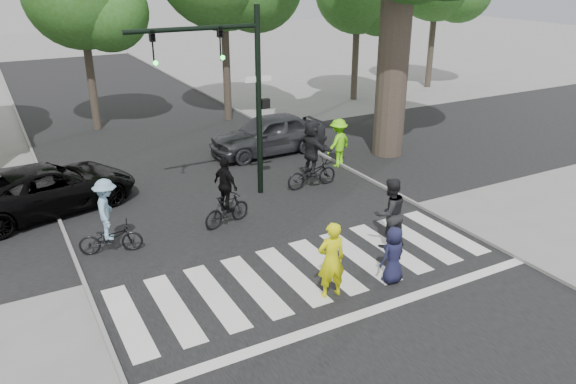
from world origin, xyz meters
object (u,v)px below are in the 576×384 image
at_px(traffic_signal, 233,78).
at_px(cyclist_left, 108,222).
at_px(cyclist_right, 312,158).
at_px(pedestrian_adult, 390,213).
at_px(cyclist_mid, 226,198).
at_px(car_grey, 268,134).
at_px(pedestrian_child, 393,255).
at_px(pedestrian_woman, 331,260).
at_px(car_suv, 49,188).

xyz_separation_m(traffic_signal, cyclist_left, (-4.45, -1.89, -3.01)).
height_order(cyclist_left, cyclist_right, cyclist_right).
bearing_deg(pedestrian_adult, traffic_signal, -66.07).
height_order(pedestrian_adult, cyclist_mid, cyclist_mid).
bearing_deg(car_grey, cyclist_left, -54.80).
xyz_separation_m(cyclist_right, car_grey, (0.38, 4.02, -0.26)).
relative_size(pedestrian_child, cyclist_mid, 0.69).
relative_size(pedestrian_woman, cyclist_left, 0.90).
xyz_separation_m(pedestrian_adult, car_suv, (-7.65, 6.91, -0.24)).
distance_m(cyclist_mid, car_grey, 6.79).
height_order(cyclist_left, car_grey, cyclist_left).
distance_m(pedestrian_child, cyclist_mid, 5.32).
height_order(traffic_signal, pedestrian_adult, traffic_signal).
relative_size(pedestrian_child, cyclist_left, 0.69).
distance_m(pedestrian_child, cyclist_right, 6.41).
xyz_separation_m(pedestrian_child, car_suv, (-6.59, 8.43, 0.01)).
xyz_separation_m(pedestrian_woman, cyclist_right, (3.11, 6.05, 0.13)).
distance_m(traffic_signal, pedestrian_woman, 7.09).
relative_size(traffic_signal, cyclist_left, 2.91).
distance_m(cyclist_left, cyclist_right, 7.22).
xyz_separation_m(cyclist_mid, car_suv, (-4.36, 3.61, -0.12)).
xyz_separation_m(cyclist_left, cyclist_right, (7.06, 1.52, 0.16)).
xyz_separation_m(pedestrian_woman, car_grey, (3.49, 10.06, -0.12)).
height_order(pedestrian_woman, cyclist_left, cyclist_left).
xyz_separation_m(pedestrian_adult, cyclist_right, (0.42, 4.71, 0.09)).
xyz_separation_m(pedestrian_adult, car_grey, (0.79, 8.73, -0.17)).
bearing_deg(cyclist_mid, traffic_signal, 58.13).
bearing_deg(pedestrian_adult, pedestrian_child, 55.54).
bearing_deg(traffic_signal, pedestrian_child, -80.30).
distance_m(cyclist_left, car_grey, 9.27).
height_order(pedestrian_child, car_suv, car_suv).
relative_size(traffic_signal, pedestrian_child, 4.21).
relative_size(car_suv, car_grey, 1.11).
relative_size(traffic_signal, cyclist_right, 2.53).
bearing_deg(pedestrian_woman, cyclist_right, -110.45).
height_order(traffic_signal, cyclist_mid, traffic_signal).
relative_size(cyclist_left, car_suv, 0.39).
bearing_deg(cyclist_mid, pedestrian_child, -65.18).
bearing_deg(traffic_signal, car_suv, 161.45).
distance_m(cyclist_mid, car_suv, 5.66).
xyz_separation_m(pedestrian_adult, cyclist_left, (-6.64, 3.19, -0.08)).
relative_size(pedestrian_woman, pedestrian_child, 1.30).
xyz_separation_m(traffic_signal, pedestrian_adult, (2.19, -5.08, -2.93)).
xyz_separation_m(traffic_signal, cyclist_right, (2.61, -0.37, -2.84)).
bearing_deg(pedestrian_woman, pedestrian_adult, -146.82).
distance_m(pedestrian_adult, cyclist_left, 7.37).
bearing_deg(car_grey, traffic_signal, -40.77).
height_order(pedestrian_woman, car_suv, pedestrian_woman).
height_order(traffic_signal, cyclist_right, traffic_signal).
bearing_deg(traffic_signal, pedestrian_adult, -66.66).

